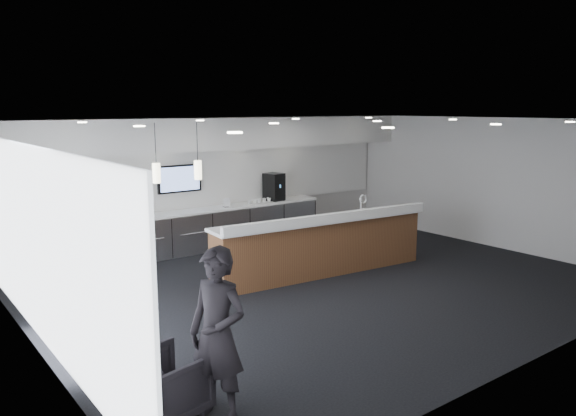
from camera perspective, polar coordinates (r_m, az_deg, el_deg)
ground at (r=10.50m, az=4.00°, el=-7.73°), size 10.00×10.00×0.00m
ceiling at (r=9.99m, az=4.22°, el=8.87°), size 10.00×8.00×0.02m
back_wall at (r=13.37m, az=-7.28°, el=2.70°), size 10.00×0.02×3.00m
left_wall at (r=7.86m, az=-24.54°, el=-3.44°), size 0.02×8.00×3.00m
right_wall at (r=13.92m, az=19.79°, el=2.47°), size 0.02×8.00×3.00m
soffit_bulkhead at (r=12.88m, az=-6.39°, el=7.57°), size 10.00×0.90×0.70m
alcove_panel at (r=13.33m, az=-7.23°, el=3.11°), size 9.80×0.06×1.40m
window_blinds_wall at (r=7.87m, az=-24.25°, el=-3.40°), size 0.04×7.36×2.55m
back_credenza at (r=13.23m, az=-6.40°, el=-1.85°), size 5.06×0.66×0.95m
wall_tv at (r=12.80m, az=-10.97°, el=2.94°), size 1.05×0.08×0.62m
pendant_left at (r=9.35m, az=-10.31°, el=4.04°), size 0.12×0.12×0.30m
pendant_right at (r=9.06m, az=-14.27°, el=3.69°), size 0.12×0.12×0.30m
ceiling_can_lights at (r=9.99m, az=4.21°, el=8.70°), size 7.00×5.00×0.02m
service_counter at (r=10.99m, az=3.45°, el=-3.77°), size 4.64×1.19×1.49m
coffee_machine at (r=13.88m, az=-1.44°, el=2.16°), size 0.46×0.54×0.67m
info_sign_left at (r=13.04m, az=-6.22°, el=0.55°), size 0.15×0.06×0.21m
info_sign_right at (r=13.78m, az=-1.09°, el=1.25°), size 0.19×0.09×0.26m
armchair at (r=6.33m, az=-12.19°, el=-17.11°), size 0.90×0.88×0.69m
lounge_guest at (r=5.97m, az=-7.15°, el=-12.62°), size 0.67×0.79×1.84m
cup_0 at (r=13.82m, az=-1.48°, el=0.92°), size 0.10×0.10×0.10m
cup_1 at (r=13.74m, az=-1.95°, el=0.86°), size 0.14×0.14×0.10m
cup_2 at (r=13.66m, az=-2.43°, el=0.81°), size 0.13×0.13×0.10m
cup_3 at (r=13.58m, az=-2.92°, el=0.75°), size 0.13×0.13×0.10m
cup_4 at (r=13.50m, az=-3.41°, el=0.69°), size 0.14×0.14×0.10m
cup_5 at (r=13.43m, az=-3.91°, el=0.63°), size 0.11×0.11×0.10m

